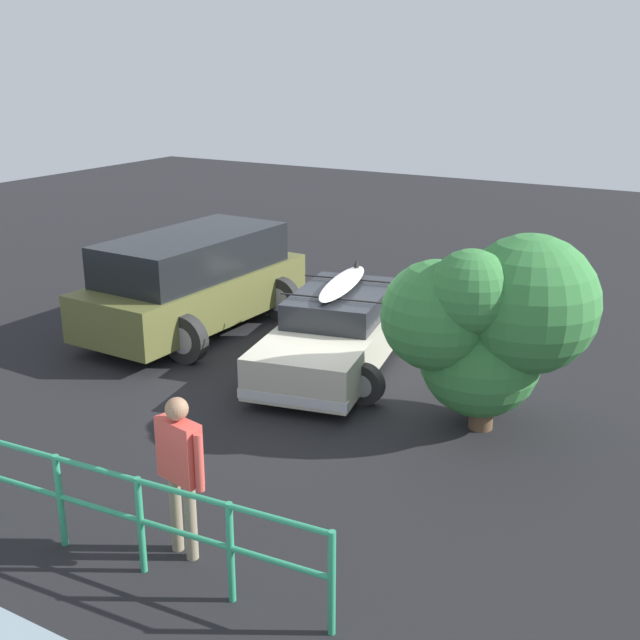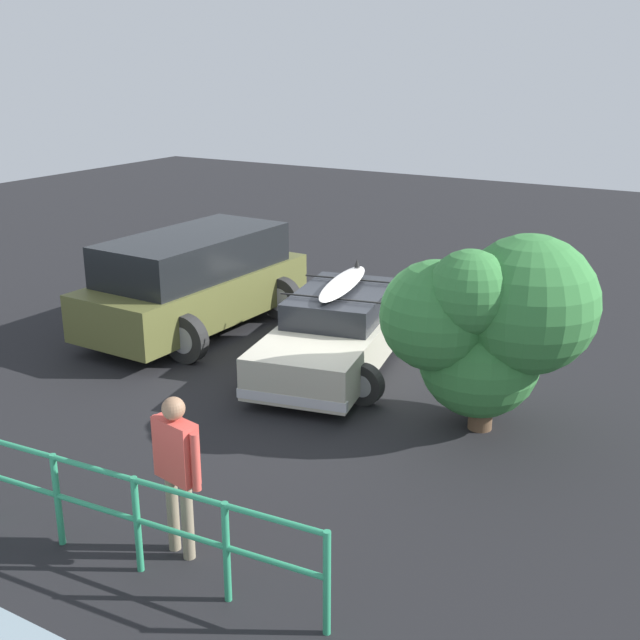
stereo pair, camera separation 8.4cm
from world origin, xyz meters
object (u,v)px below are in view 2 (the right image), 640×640
object	(u,v)px
sedan_car	(339,330)
person_bystander	(177,462)
suv_car	(196,281)
bush_near_left	(494,320)

from	to	relation	value
sedan_car	person_bystander	distance (m)	5.64
sedan_car	suv_car	xyz separation A→B (m)	(3.15, -0.21, 0.35)
suv_car	bush_near_left	world-z (taller)	bush_near_left
sedan_car	bush_near_left	xyz separation A→B (m)	(-2.94, 1.10, 0.98)
suv_car	person_bystander	xyz separation A→B (m)	(-4.37, 5.70, 0.10)
suv_car	person_bystander	distance (m)	7.18
bush_near_left	person_bystander	bearing A→B (deg)	68.65
person_bystander	bush_near_left	size ratio (longest dim) A/B	0.64
person_bystander	sedan_car	bearing A→B (deg)	-77.42
suv_car	person_bystander	world-z (taller)	suv_car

